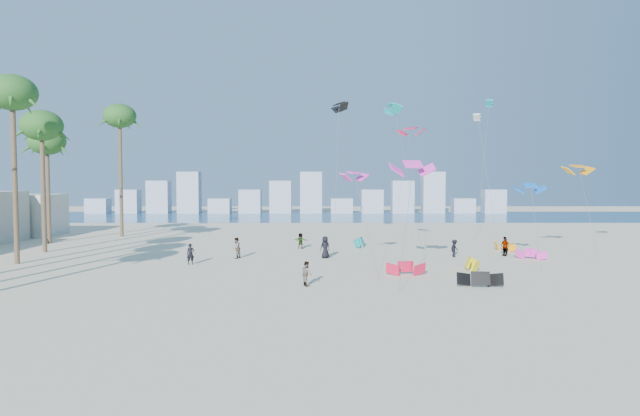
{
  "coord_description": "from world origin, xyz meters",
  "views": [
    {
      "loc": [
        2.87,
        -26.91,
        6.75
      ],
      "look_at": [
        3.0,
        16.0,
        4.5
      ],
      "focal_mm": 30.09,
      "sensor_mm": 36.0,
      "label": 1
    }
  ],
  "objects": [
    {
      "name": "palm_row",
      "position": [
        -21.65,
        16.17,
        11.9
      ],
      "size": [
        10.1,
        44.8,
        15.76
      ],
      "color": "brown",
      "rests_on": "ground"
    },
    {
      "name": "ground",
      "position": [
        0.0,
        0.0,
        0.0
      ],
      "size": [
        220.0,
        220.0,
        0.0
      ],
      "primitive_type": "plane",
      "color": "beige",
      "rests_on": "ground"
    },
    {
      "name": "kitesurfer_near",
      "position": [
        -7.34,
        15.6,
        0.84
      ],
      "size": [
        0.72,
        0.6,
        1.68
      ],
      "primitive_type": "imported",
      "rotation": [
        0.0,
        0.0,
        0.39
      ],
      "color": "black",
      "rests_on": "ground"
    },
    {
      "name": "ocean",
      "position": [
        0.0,
        72.0,
        0.01
      ],
      "size": [
        220.0,
        220.0,
        0.0
      ],
      "primitive_type": "plane",
      "color": "navy",
      "rests_on": "ground"
    },
    {
      "name": "flying_kites",
      "position": [
        15.69,
        23.33,
        11.13
      ],
      "size": [
        31.39,
        33.69,
        16.49
      ],
      "color": "#FF38CB",
      "rests_on": "ground"
    },
    {
      "name": "distant_skyline",
      "position": [
        -1.19,
        82.0,
        3.09
      ],
      "size": [
        85.0,
        3.0,
        8.4
      ],
      "color": "#9EADBF",
      "rests_on": "ground"
    },
    {
      "name": "kitesurfers_far",
      "position": [
        6.67,
        20.69,
        0.85
      ],
      "size": [
        24.67,
        7.66,
        1.9
      ],
      "color": "black",
      "rests_on": "ground"
    },
    {
      "name": "kitesurfer_mid",
      "position": [
        2.12,
        6.97,
        0.79
      ],
      "size": [
        0.84,
        0.93,
        1.57
      ],
      "primitive_type": "imported",
      "rotation": [
        0.0,
        0.0,
        1.95
      ],
      "color": "gray",
      "rests_on": "ground"
    },
    {
      "name": "grounded_kites",
      "position": [
        13.48,
        15.91,
        0.44
      ],
      "size": [
        16.08,
        22.55,
        0.92
      ],
      "color": "red",
      "rests_on": "ground"
    }
  ]
}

